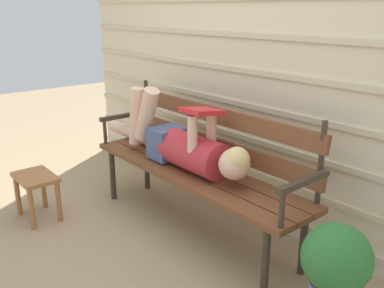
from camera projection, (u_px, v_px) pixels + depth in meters
The scene contains 6 objects.
ground_plane at pixel (173, 238), 2.85m from camera, with size 12.00×12.00×0.00m, color tan.
house_siding at pixel (247, 70), 2.93m from camera, with size 4.05×0.08×2.15m.
park_bench at pixel (200, 160), 2.84m from camera, with size 1.82×0.44×0.93m.
reclining_person at pixel (182, 144), 2.85m from camera, with size 1.64×0.26×0.51m.
footstool at pixel (36, 185), 3.05m from camera, with size 0.36×0.24×0.34m.
potted_plant at pixel (335, 272), 1.95m from camera, with size 0.33×0.33×0.55m.
Camera 1 is at (2.02, -1.51, 1.48)m, focal length 39.34 mm.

